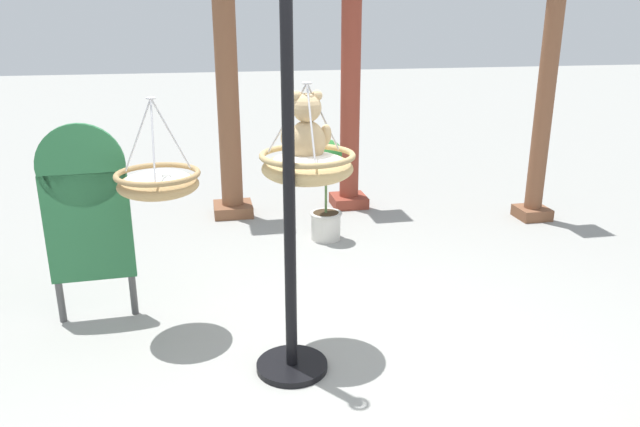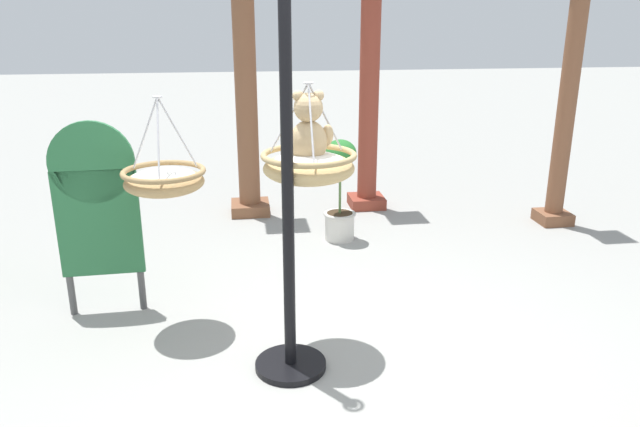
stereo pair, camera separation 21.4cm
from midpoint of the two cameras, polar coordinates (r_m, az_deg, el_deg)
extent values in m
plane|color=gray|center=(3.93, 2.28, -13.93)|extent=(40.00, 40.00, 0.00)
cylinder|color=black|center=(3.40, -1.27, 3.35)|extent=(0.07, 0.07, 2.44)
cylinder|color=black|center=(3.89, -1.14, -14.02)|extent=(0.44, 0.44, 0.04)
ellipsoid|color=tan|center=(3.66, 0.63, 4.25)|extent=(0.55, 0.55, 0.18)
torus|color=tan|center=(3.64, 0.63, 5.48)|extent=(0.58, 0.58, 0.04)
ellipsoid|color=silver|center=(3.65, 0.63, 4.56)|extent=(0.49, 0.49, 0.14)
cylinder|color=#B7B7BC|center=(3.68, 2.22, 8.97)|extent=(0.24, 0.14, 0.43)
cylinder|color=#B7B7BC|center=(3.65, -1.24, 8.90)|extent=(0.24, 0.14, 0.43)
cylinder|color=#B7B7BC|center=(3.48, 0.95, 8.43)|extent=(0.01, 0.26, 0.43)
torus|color=#B7B7BC|center=(3.57, 0.65, 12.14)|extent=(0.06, 0.06, 0.01)
ellipsoid|color=tan|center=(3.63, 0.61, 6.68)|extent=(0.22, 0.19, 0.26)
sphere|color=tan|center=(3.60, 0.62, 9.89)|extent=(0.20, 0.20, 0.17)
ellipsoid|color=#D9B683|center=(3.66, 0.48, 9.84)|extent=(0.09, 0.07, 0.06)
sphere|color=black|center=(3.69, 0.42, 9.94)|extent=(0.02, 0.02, 0.02)
sphere|color=tan|center=(3.58, -0.35, 10.97)|extent=(0.07, 0.07, 0.07)
sphere|color=tan|center=(3.60, 1.60, 11.00)|extent=(0.07, 0.07, 0.07)
ellipsoid|color=tan|center=(3.64, -1.30, 7.23)|extent=(0.07, 0.13, 0.17)
ellipsoid|color=tan|center=(3.67, 2.38, 7.32)|extent=(0.07, 0.13, 0.17)
ellipsoid|color=tan|center=(3.74, -0.54, 5.50)|extent=(0.08, 0.15, 0.08)
ellipsoid|color=tan|center=(3.76, 1.33, 5.55)|extent=(0.08, 0.15, 0.08)
ellipsoid|color=tan|center=(4.06, -12.93, 2.85)|extent=(0.52, 0.52, 0.16)
torus|color=#97794E|center=(4.04, -13.01, 3.83)|extent=(0.54, 0.54, 0.04)
ellipsoid|color=silver|center=(4.05, -12.95, 3.12)|extent=(0.46, 0.46, 0.13)
cylinder|color=#B7B7BC|center=(4.04, -11.71, 7.42)|extent=(0.22, 0.13, 0.49)
cylinder|color=#B7B7BC|center=(4.06, -14.64, 7.26)|extent=(0.22, 0.13, 0.49)
cylinder|color=#B7B7BC|center=(3.87, -13.40, 6.84)|extent=(0.01, 0.25, 0.49)
torus|color=#B7B7BC|center=(3.95, -13.51, 10.60)|extent=(0.06, 0.06, 0.01)
cylinder|color=brown|center=(6.58, 23.20, 10.73)|extent=(0.18, 0.18, 2.79)
cube|color=brown|center=(6.86, 21.82, -0.32)|extent=(0.32, 0.32, 0.12)
cylinder|color=brown|center=(6.43, -6.02, 11.96)|extent=(0.23, 0.23, 2.79)
cube|color=brown|center=(6.71, -5.64, 0.55)|extent=(0.41, 0.41, 0.12)
cylinder|color=brown|center=(6.67, 5.57, 11.43)|extent=(0.21, 0.21, 2.61)
cube|color=brown|center=(6.93, 5.25, 1.14)|extent=(0.38, 0.38, 0.12)
cylinder|color=beige|center=(5.88, 2.89, -1.19)|extent=(0.28, 0.28, 0.27)
torus|color=#BCB7AE|center=(5.84, 2.91, -0.04)|extent=(0.32, 0.32, 0.03)
cylinder|color=#382819|center=(5.85, 2.91, -0.08)|extent=(0.25, 0.25, 0.03)
cylinder|color=#4C6B38|center=(5.77, 2.95, 2.24)|extent=(0.02, 0.02, 0.46)
ellipsoid|color=#28702D|center=(5.68, 3.01, 5.66)|extent=(0.30, 0.30, 0.26)
cube|color=#286B3D|center=(4.52, -18.76, -0.87)|extent=(0.57, 0.06, 0.78)
cylinder|color=#286B3D|center=(4.40, -19.34, 4.52)|extent=(0.57, 0.06, 0.57)
cylinder|color=#4C4C4C|center=(4.76, -21.05, -7.16)|extent=(0.05, 0.05, 0.30)
cylinder|color=#4C4C4C|center=(4.68, -15.09, -6.94)|extent=(0.05, 0.05, 0.30)
camera|label=1|loc=(0.11, -88.30, 0.56)|focal=34.13mm
camera|label=2|loc=(0.11, 91.70, -0.56)|focal=34.13mm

